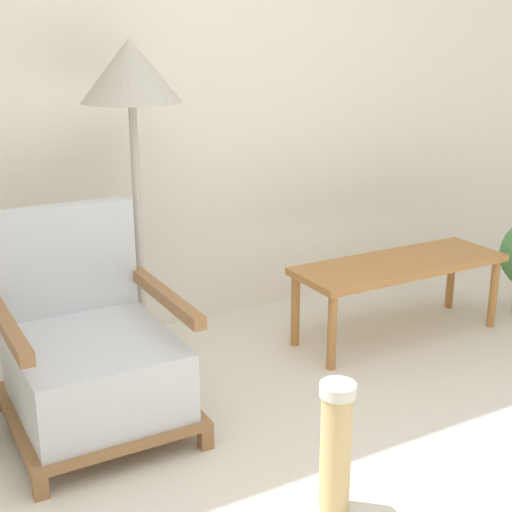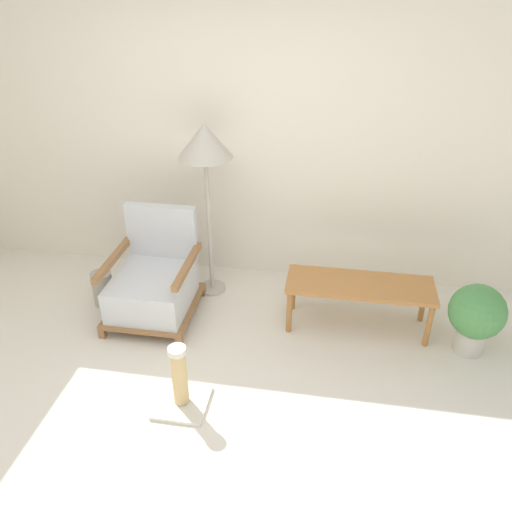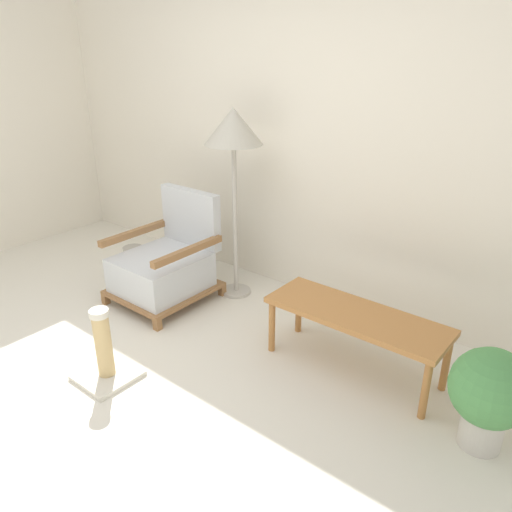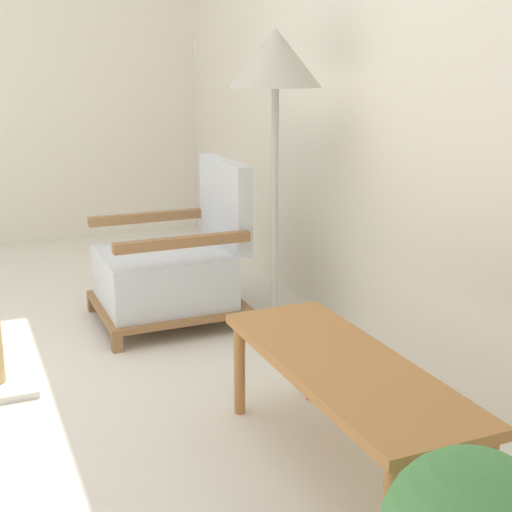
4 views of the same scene
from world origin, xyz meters
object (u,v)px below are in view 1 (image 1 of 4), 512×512
armchair (91,357)px  floor_lamp (131,84)px  scratching_post (335,474)px  coffee_table (399,270)px

armchair → floor_lamp: (0.37, 0.42, 1.01)m
floor_lamp → armchair: bearing=-131.8°
floor_lamp → scratching_post: bearing=-84.6°
floor_lamp → coffee_table: size_ratio=1.32×
scratching_post → coffee_table: bearing=42.5°
coffee_table → armchair: bearing=-176.9°
armchair → floor_lamp: 1.16m
armchair → floor_lamp: bearing=48.2°
scratching_post → armchair: bearing=117.8°
armchair → scratching_post: armchair is taller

